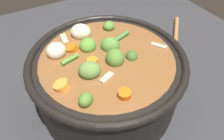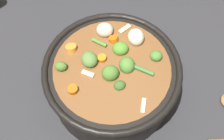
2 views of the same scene
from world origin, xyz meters
name	(u,v)px [view 1 (image 1 of 2)]	position (x,y,z in m)	size (l,w,h in m)	color
ground_plane	(108,98)	(0.00, 0.00, 0.00)	(1.10, 1.10, 0.00)	#2D2D30
cooking_pot	(107,77)	(0.00, 0.00, 0.07)	(0.33, 0.33, 0.16)	black
wooden_spoon	(157,29)	(0.17, -0.29, 0.01)	(0.19, 0.19, 0.02)	#9C6634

